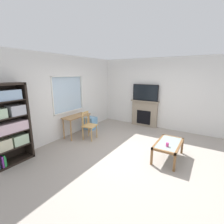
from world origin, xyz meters
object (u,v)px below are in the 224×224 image
(desk_under_window, at_px, (77,119))
(coffee_table, at_px, (168,145))
(wooden_chair, at_px, (89,125))
(plastic_drawer_unit, at_px, (91,123))
(tv, at_px, (145,93))
(fireplace, at_px, (144,113))
(sippy_cup, at_px, (167,144))
(bookshelf, at_px, (7,124))

(desk_under_window, distance_m, coffee_table, 3.04)
(desk_under_window, xyz_separation_m, wooden_chair, (0.01, -0.51, -0.13))
(plastic_drawer_unit, relative_size, tv, 0.45)
(wooden_chair, xyz_separation_m, tv, (2.23, -1.05, 0.90))
(fireplace, bearing_deg, plastic_drawer_unit, 132.49)
(desk_under_window, height_order, coffee_table, desk_under_window)
(plastic_drawer_unit, height_order, coffee_table, plastic_drawer_unit)
(wooden_chair, distance_m, tv, 2.62)
(desk_under_window, distance_m, fireplace, 2.75)
(coffee_table, relative_size, sippy_cup, 11.39)
(bookshelf, distance_m, wooden_chair, 2.27)
(coffee_table, bearing_deg, sippy_cup, -175.70)
(fireplace, distance_m, tv, 0.84)
(wooden_chair, bearing_deg, desk_under_window, 91.61)
(desk_under_window, bearing_deg, plastic_drawer_unit, 3.63)
(wooden_chair, height_order, tv, tv)
(wooden_chair, distance_m, plastic_drawer_unit, 0.99)
(desk_under_window, distance_m, tv, 2.84)
(wooden_chair, bearing_deg, fireplace, -24.92)
(desk_under_window, bearing_deg, wooden_chair, -88.39)
(plastic_drawer_unit, xyz_separation_m, fireplace, (1.47, -1.61, 0.29))
(sippy_cup, bearing_deg, wooden_chair, 86.07)
(wooden_chair, height_order, fireplace, fireplace)
(bookshelf, distance_m, coffee_table, 3.87)
(desk_under_window, xyz_separation_m, tv, (2.25, -1.56, 0.77))
(wooden_chair, xyz_separation_m, coffee_table, (0.05, -2.52, -0.10))
(tv, relative_size, coffee_table, 1.00)
(sippy_cup, bearing_deg, fireplace, 31.63)
(fireplace, xyz_separation_m, sippy_cup, (-2.42, -1.49, -0.05))
(plastic_drawer_unit, distance_m, fireplace, 2.20)
(desk_under_window, height_order, plastic_drawer_unit, desk_under_window)
(wooden_chair, xyz_separation_m, plastic_drawer_unit, (0.77, 0.56, -0.23))
(wooden_chair, relative_size, tv, 0.88)
(sippy_cup, bearing_deg, bookshelf, 121.62)
(bookshelf, distance_m, plastic_drawer_unit, 2.99)
(bookshelf, bearing_deg, desk_under_window, -2.93)
(wooden_chair, distance_m, coffee_table, 2.52)
(coffee_table, bearing_deg, plastic_drawer_unit, 76.85)
(plastic_drawer_unit, bearing_deg, desk_under_window, -176.37)
(tv, bearing_deg, plastic_drawer_unit, 132.14)
(plastic_drawer_unit, bearing_deg, fireplace, -47.51)
(fireplace, xyz_separation_m, tv, (-0.02, 0.00, 0.84))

